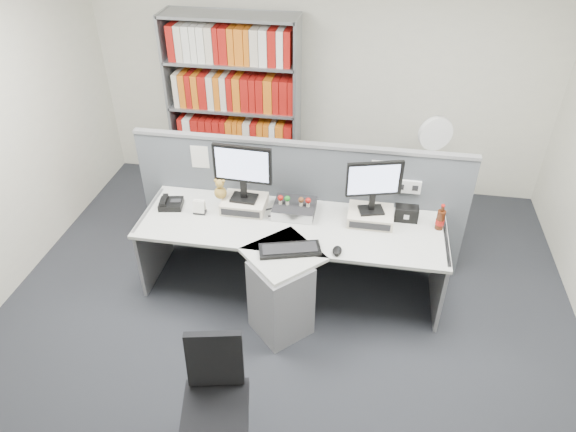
% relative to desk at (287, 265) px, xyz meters
% --- Properties ---
extents(ground, '(5.50, 5.50, 0.00)m').
position_rel_desk_xyz_m(ground, '(0.00, -0.60, -0.46)').
color(ground, '#2C2E34').
rests_on(ground, ground).
extents(room_shell, '(5.04, 5.54, 2.72)m').
position_rel_desk_xyz_m(room_shell, '(0.00, -0.60, 1.33)').
color(room_shell, silver).
rests_on(room_shell, ground).
extents(partition, '(3.00, 0.08, 1.27)m').
position_rel_desk_xyz_m(partition, '(0.00, 0.65, 0.19)').
color(partition, '#585D64').
rests_on(partition, ground).
extents(desk, '(2.60, 1.20, 0.72)m').
position_rel_desk_xyz_m(desk, '(0.00, 0.00, 0.00)').
color(desk, silver).
rests_on(desk, ground).
extents(monitor_riser_left, '(0.38, 0.31, 0.10)m').
position_rel_desk_xyz_m(monitor_riser_left, '(-0.44, 0.38, 0.31)').
color(monitor_riser_left, beige).
rests_on(monitor_riser_left, desk).
extents(monitor_riser_right, '(0.38, 0.31, 0.10)m').
position_rel_desk_xyz_m(monitor_riser_right, '(0.66, 0.38, 0.31)').
color(monitor_riser_right, beige).
rests_on(monitor_riser_right, desk).
extents(monitor_left, '(0.51, 0.17, 0.52)m').
position_rel_desk_xyz_m(monitor_left, '(-0.44, 0.38, 0.67)').
color(monitor_left, black).
rests_on(monitor_left, monitor_riser_left).
extents(monitor_right, '(0.45, 0.20, 0.47)m').
position_rel_desk_xyz_m(monitor_right, '(0.65, 0.38, 0.65)').
color(monitor_right, black).
rests_on(monitor_right, monitor_riser_right).
extents(desktop_pc, '(0.36, 0.32, 0.09)m').
position_rel_desk_xyz_m(desktop_pc, '(-0.00, 0.39, 0.31)').
color(desktop_pc, black).
rests_on(desktop_pc, desk).
extents(figurines, '(0.29, 0.05, 0.09)m').
position_rel_desk_xyz_m(figurines, '(-0.00, 0.37, 0.41)').
color(figurines, beige).
rests_on(figurines, desktop_pc).
extents(keyboard, '(0.52, 0.31, 0.03)m').
position_rel_desk_xyz_m(keyboard, '(0.05, -0.14, 0.28)').
color(keyboard, black).
rests_on(keyboard, desk).
extents(mouse, '(0.07, 0.12, 0.04)m').
position_rel_desk_xyz_m(mouse, '(0.42, -0.10, 0.29)').
color(mouse, black).
rests_on(mouse, desk).
extents(desk_phone, '(0.23, 0.22, 0.09)m').
position_rel_desk_xyz_m(desk_phone, '(-1.10, 0.30, 0.30)').
color(desk_phone, black).
rests_on(desk_phone, desk).
extents(desk_calendar, '(0.11, 0.08, 0.13)m').
position_rel_desk_xyz_m(desk_calendar, '(-0.81, 0.25, 0.32)').
color(desk_calendar, black).
rests_on(desk_calendar, desk).
extents(plush_toy, '(0.11, 0.11, 0.19)m').
position_rel_desk_xyz_m(plush_toy, '(-0.65, 0.37, 0.45)').
color(plush_toy, olive).
rests_on(plush_toy, monitor_riser_left).
extents(speaker, '(0.20, 0.11, 0.13)m').
position_rel_desk_xyz_m(speaker, '(0.95, 0.45, 0.33)').
color(speaker, black).
rests_on(speaker, desk).
extents(cola_bottle, '(0.07, 0.07, 0.24)m').
position_rel_desk_xyz_m(cola_bottle, '(1.23, 0.37, 0.35)').
color(cola_bottle, '#3F190A').
rests_on(cola_bottle, desk).
extents(shelving_unit, '(1.41, 0.40, 2.00)m').
position_rel_desk_xyz_m(shelving_unit, '(-0.90, 1.85, 0.52)').
color(shelving_unit, gray).
rests_on(shelving_unit, ground).
extents(filing_cabinet, '(0.45, 0.61, 0.70)m').
position_rel_desk_xyz_m(filing_cabinet, '(1.20, 1.40, -0.11)').
color(filing_cabinet, gray).
rests_on(filing_cabinet, ground).
extents(desk_fan, '(0.33, 0.20, 0.57)m').
position_rel_desk_xyz_m(desk_fan, '(1.20, 1.40, 0.60)').
color(desk_fan, white).
rests_on(desk_fan, filing_cabinet).
extents(office_chair, '(0.58, 0.57, 0.87)m').
position_rel_desk_xyz_m(office_chair, '(-0.23, -1.35, 0.01)').
color(office_chair, silver).
rests_on(office_chair, ground).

